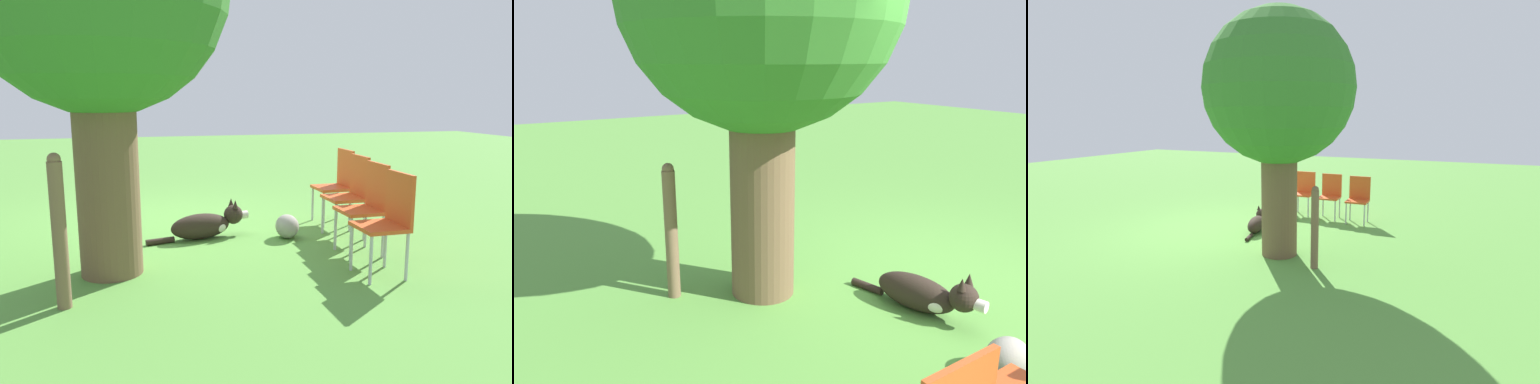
# 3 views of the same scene
# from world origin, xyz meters

# --- Properties ---
(ground_plane) EXTENTS (30.00, 30.00, 0.00)m
(ground_plane) POSITION_xyz_m (0.00, 0.00, 0.00)
(ground_plane) COLOR #56933D
(dog) EXTENTS (1.24, 0.44, 0.44)m
(dog) POSITION_xyz_m (-0.50, 0.47, 0.16)
(dog) COLOR #2D231C
(dog) RESTS_ON ground_plane
(fence_post) EXTENTS (0.11, 0.11, 1.23)m
(fence_post) POSITION_xyz_m (0.89, 2.16, 0.62)
(fence_post) COLOR brown
(fence_post) RESTS_ON ground_plane
(red_chair_0) EXTENTS (0.43, 0.45, 0.96)m
(red_chair_0) POSITION_xyz_m (-2.27, 0.14, 0.56)
(red_chair_0) COLOR #D14C1E
(red_chair_0) RESTS_ON ground_plane
(red_chair_1) EXTENTS (0.43, 0.45, 0.96)m
(red_chair_1) POSITION_xyz_m (-2.16, 0.80, 0.56)
(red_chair_1) COLOR #D14C1E
(red_chair_1) RESTS_ON ground_plane
(red_chair_2) EXTENTS (0.43, 0.45, 0.96)m
(red_chair_2) POSITION_xyz_m (-2.05, 1.45, 0.56)
(red_chair_2) COLOR #D14C1E
(red_chair_2) RESTS_ON ground_plane
(red_chair_3) EXTENTS (0.43, 0.45, 0.96)m
(red_chair_3) POSITION_xyz_m (-1.94, 2.10, 0.56)
(red_chair_3) COLOR #D14C1E
(red_chair_3) RESTS_ON ground_plane
(garden_rock) EXTENTS (0.27, 0.33, 0.28)m
(garden_rock) POSITION_xyz_m (-1.42, 0.69, 0.14)
(garden_rock) COLOR gray
(garden_rock) RESTS_ON ground_plane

